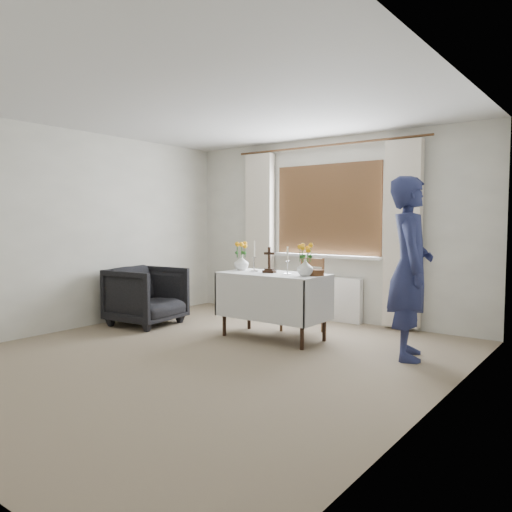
{
  "coord_description": "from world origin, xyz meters",
  "views": [
    {
      "loc": [
        3.35,
        -3.6,
        1.36
      ],
      "look_at": [
        -0.02,
        0.88,
        0.97
      ],
      "focal_mm": 35.0,
      "sensor_mm": 36.0,
      "label": 1
    }
  ],
  "objects_px": {
    "flower_vase_right": "(305,268)",
    "flower_vase_left": "(241,263)",
    "altar_table": "(273,306)",
    "wooden_chair": "(302,295)",
    "armchair": "(147,296)",
    "wooden_cross": "(269,260)",
    "person": "(410,268)"
  },
  "relations": [
    {
      "from": "armchair",
      "to": "flower_vase_right",
      "type": "xyz_separation_m",
      "value": [
        2.22,
        0.34,
        0.47
      ]
    },
    {
      "from": "flower_vase_left",
      "to": "flower_vase_right",
      "type": "relative_size",
      "value": 1.0
    },
    {
      "from": "altar_table",
      "to": "flower_vase_left",
      "type": "xyz_separation_m",
      "value": [
        -0.52,
        0.06,
        0.47
      ]
    },
    {
      "from": "wooden_chair",
      "to": "flower_vase_left",
      "type": "xyz_separation_m",
      "value": [
        -0.6,
        -0.45,
        0.4
      ]
    },
    {
      "from": "flower_vase_left",
      "to": "flower_vase_right",
      "type": "bearing_deg",
      "value": -5.37
    },
    {
      "from": "flower_vase_right",
      "to": "altar_table",
      "type": "bearing_deg",
      "value": 175.99
    },
    {
      "from": "wooden_cross",
      "to": "flower_vase_left",
      "type": "height_order",
      "value": "wooden_cross"
    },
    {
      "from": "flower_vase_right",
      "to": "flower_vase_left",
      "type": "bearing_deg",
      "value": 174.63
    },
    {
      "from": "altar_table",
      "to": "flower_vase_right",
      "type": "distance_m",
      "value": 0.65
    },
    {
      "from": "wooden_chair",
      "to": "flower_vase_right",
      "type": "distance_m",
      "value": 0.76
    },
    {
      "from": "armchair",
      "to": "wooden_cross",
      "type": "relative_size",
      "value": 2.8
    },
    {
      "from": "wooden_chair",
      "to": "armchair",
      "type": "xyz_separation_m",
      "value": [
        -1.85,
        -0.87,
        -0.07
      ]
    },
    {
      "from": "altar_table",
      "to": "armchair",
      "type": "distance_m",
      "value": 1.81
    },
    {
      "from": "person",
      "to": "flower_vase_left",
      "type": "xyz_separation_m",
      "value": [
        -2.07,
        -0.08,
        -0.05
      ]
    },
    {
      "from": "flower_vase_right",
      "to": "wooden_chair",
      "type": "bearing_deg",
      "value": 124.55
    },
    {
      "from": "altar_table",
      "to": "wooden_cross",
      "type": "bearing_deg",
      "value": 168.3
    },
    {
      "from": "altar_table",
      "to": "flower_vase_right",
      "type": "relative_size",
      "value": 6.7
    },
    {
      "from": "flower_vase_left",
      "to": "wooden_chair",
      "type": "bearing_deg",
      "value": 36.86
    },
    {
      "from": "wooden_cross",
      "to": "flower_vase_right",
      "type": "distance_m",
      "value": 0.52
    },
    {
      "from": "wooden_chair",
      "to": "armchair",
      "type": "distance_m",
      "value": 2.05
    },
    {
      "from": "person",
      "to": "flower_vase_left",
      "type": "height_order",
      "value": "person"
    },
    {
      "from": "wooden_chair",
      "to": "wooden_cross",
      "type": "bearing_deg",
      "value": -93.33
    },
    {
      "from": "wooden_cross",
      "to": "flower_vase_left",
      "type": "relative_size",
      "value": 1.62
    },
    {
      "from": "wooden_chair",
      "to": "armchair",
      "type": "bearing_deg",
      "value": -141.95
    },
    {
      "from": "altar_table",
      "to": "flower_vase_left",
      "type": "relative_size",
      "value": 6.69
    },
    {
      "from": "altar_table",
      "to": "person",
      "type": "height_order",
      "value": "person"
    },
    {
      "from": "flower_vase_right",
      "to": "wooden_cross",
      "type": "bearing_deg",
      "value": 174.98
    },
    {
      "from": "flower_vase_left",
      "to": "flower_vase_right",
      "type": "height_order",
      "value": "same"
    },
    {
      "from": "wooden_chair",
      "to": "wooden_cross",
      "type": "relative_size",
      "value": 3.04
    },
    {
      "from": "altar_table",
      "to": "wooden_cross",
      "type": "relative_size",
      "value": 4.14
    },
    {
      "from": "armchair",
      "to": "wooden_chair",
      "type": "bearing_deg",
      "value": -70.82
    },
    {
      "from": "wooden_chair",
      "to": "armchair",
      "type": "height_order",
      "value": "wooden_chair"
    }
  ]
}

